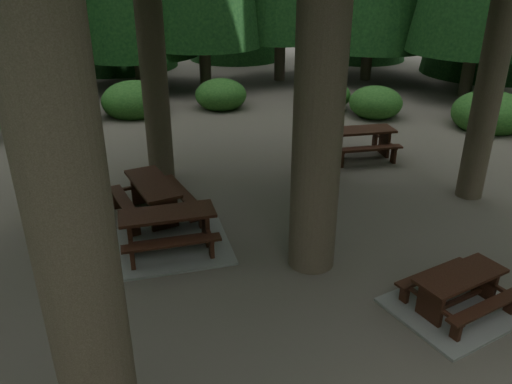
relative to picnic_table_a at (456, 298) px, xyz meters
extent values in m
plane|color=#585148|center=(-2.56, 1.69, -0.21)|extent=(80.00, 80.00, 0.00)
cube|color=gray|center=(0.00, 0.00, -0.19)|extent=(2.33, 2.08, 0.05)
cube|color=black|center=(0.00, 0.00, 0.43)|extent=(1.65, 0.98, 0.05)
cube|color=black|center=(-0.13, 0.50, 0.17)|extent=(1.55, 0.61, 0.04)
cube|color=black|center=(0.13, -0.50, 0.17)|extent=(1.55, 0.61, 0.04)
cube|color=black|center=(-0.60, -0.16, 0.10)|extent=(0.19, 0.47, 0.62)
cube|color=black|center=(-0.60, -0.16, 0.15)|extent=(0.39, 1.22, 0.05)
cube|color=black|center=(0.60, 0.16, 0.10)|extent=(0.19, 0.47, 0.62)
cube|color=black|center=(0.60, 0.16, 0.15)|extent=(0.39, 1.22, 0.05)
cube|color=black|center=(0.00, 0.00, -0.06)|extent=(1.26, 0.40, 0.07)
cube|color=black|center=(-4.42, 4.54, 0.56)|extent=(1.13, 1.98, 0.06)
cube|color=black|center=(-5.03, 4.40, 0.25)|extent=(0.67, 1.87, 0.05)
cube|color=black|center=(-3.82, 4.68, 0.25)|extent=(0.67, 1.87, 0.05)
cube|color=black|center=(-4.25, 3.82, 0.16)|extent=(0.57, 0.21, 0.75)
cube|color=black|center=(-4.25, 3.82, 0.22)|extent=(1.48, 0.42, 0.06)
cube|color=black|center=(-4.59, 5.27, 0.16)|extent=(0.57, 0.21, 0.75)
cube|color=black|center=(-4.59, 5.27, 0.22)|extent=(1.48, 0.42, 0.06)
cube|color=black|center=(-4.42, 4.54, -0.03)|extent=(0.43, 1.53, 0.08)
cube|color=gray|center=(-4.25, 3.09, -0.19)|extent=(2.32, 1.93, 0.05)
cube|color=black|center=(-4.25, 3.09, 0.54)|extent=(1.81, 0.72, 0.06)
cube|color=black|center=(-4.25, 3.69, 0.24)|extent=(1.81, 0.27, 0.05)
cube|color=black|center=(-4.24, 2.49, 0.24)|extent=(1.81, 0.27, 0.05)
cube|color=black|center=(-4.97, 3.08, 0.15)|extent=(0.09, 0.55, 0.72)
cube|color=black|center=(-4.97, 3.08, 0.21)|extent=(0.09, 1.46, 0.06)
cube|color=black|center=(-3.52, 3.10, 0.15)|extent=(0.09, 0.55, 0.72)
cube|color=black|center=(-3.52, 3.10, 0.21)|extent=(0.09, 1.46, 0.06)
cube|color=black|center=(-4.25, 3.09, -0.03)|extent=(1.51, 0.09, 0.08)
cube|color=black|center=(1.52, 6.75, 0.58)|extent=(1.95, 0.86, 0.06)
cube|color=black|center=(1.56, 7.38, 0.26)|extent=(1.92, 0.38, 0.05)
cube|color=black|center=(1.48, 6.12, 0.26)|extent=(1.92, 0.38, 0.05)
cube|color=black|center=(0.76, 6.80, 0.17)|extent=(0.12, 0.59, 0.76)
cube|color=black|center=(0.76, 6.80, 0.23)|extent=(0.18, 1.54, 0.06)
cube|color=black|center=(2.28, 6.70, 0.17)|extent=(0.12, 0.59, 0.76)
cube|color=black|center=(2.28, 6.70, 0.23)|extent=(0.18, 1.54, 0.06)
cube|color=black|center=(1.52, 6.75, -0.02)|extent=(1.59, 0.18, 0.08)
ellipsoid|color=#20531C|center=(6.88, 8.15, 0.19)|extent=(2.42, 2.42, 1.49)
ellipsoid|color=#20531C|center=(3.88, 10.38, 0.19)|extent=(1.90, 1.90, 1.17)
ellipsoid|color=#20531C|center=(2.58, 11.86, 0.19)|extent=(1.84, 1.84, 1.13)
ellipsoid|color=#20531C|center=(-1.26, 12.94, 0.19)|extent=(1.95, 1.95, 1.20)
ellipsoid|color=#20531C|center=(-4.49, 12.90, 0.19)|extent=(2.31, 2.31, 1.42)
ellipsoid|color=#20531C|center=(-6.65, 12.26, 0.19)|extent=(1.93, 1.93, 1.19)
camera|label=1|loc=(-4.77, -5.47, 4.89)|focal=35.00mm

